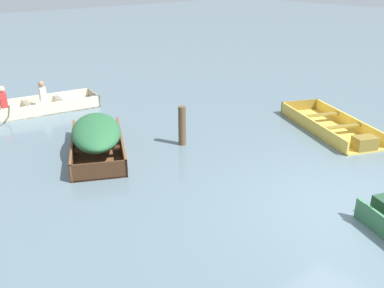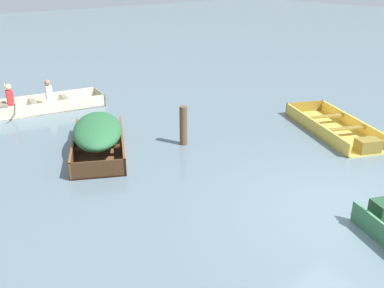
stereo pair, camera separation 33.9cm
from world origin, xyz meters
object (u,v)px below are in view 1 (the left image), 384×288
rowboat_cream_with_crew (37,106)px  mooring_post (182,126)px  skiff_wooden_brown_mid_moored (96,135)px  skiff_yellow_near_moored (333,127)px

rowboat_cream_with_crew → mooring_post: size_ratio=3.39×
skiff_wooden_brown_mid_moored → rowboat_cream_with_crew: rowboat_cream_with_crew is taller
skiff_wooden_brown_mid_moored → skiff_yellow_near_moored: bearing=-28.0°
skiff_yellow_near_moored → mooring_post: size_ratio=3.56×
mooring_post → rowboat_cream_with_crew: bearing=108.8°
rowboat_cream_with_crew → mooring_post: mooring_post is taller
skiff_yellow_near_moored → rowboat_cream_with_crew: (-5.26, 6.85, 0.08)m
skiff_yellow_near_moored → skiff_wooden_brown_mid_moored: bearing=152.0°
skiff_yellow_near_moored → mooring_post: (-3.61, 1.97, 0.38)m
skiff_yellow_near_moored → skiff_wooden_brown_mid_moored: size_ratio=1.14×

